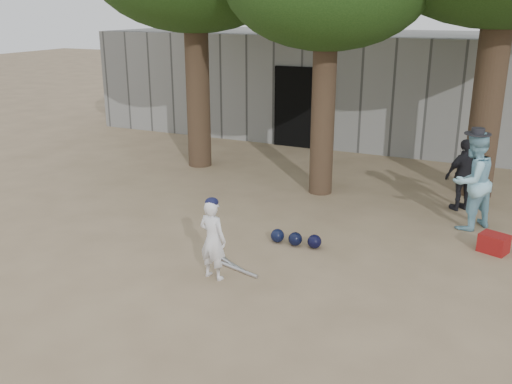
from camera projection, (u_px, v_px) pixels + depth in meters
The scene contains 8 objects.
ground at pixel (193, 264), 8.68m from camera, with size 70.00×70.00×0.00m, color #937C5E.
boy_player at pixel (213, 240), 8.08m from camera, with size 0.43×0.28×1.19m, color white.
spectator_blue at pixel (472, 181), 9.86m from camera, with size 0.84×0.65×1.73m, color #90CADF.
spectator_dark at pixel (464, 175), 10.81m from camera, with size 0.81×0.34×1.39m, color black.
red_bag at pixel (494, 243), 9.08m from camera, with size 0.42×0.32×0.30m, color maroon.
back_building at pixel (370, 84), 17.11m from camera, with size 16.00×5.24×3.00m.
helmet_row at pixel (296, 239), 9.34m from camera, with size 0.87×0.26×0.23m.
bat_pile at pixel (228, 262), 8.71m from camera, with size 1.06×0.83×0.06m.
Camera 1 is at (4.23, -6.75, 3.75)m, focal length 40.00 mm.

